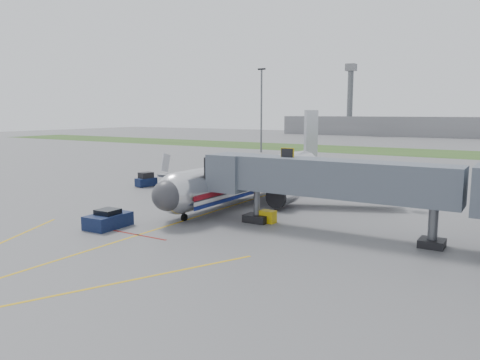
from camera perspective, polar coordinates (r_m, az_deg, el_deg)
The scene contains 16 objects.
ground at distance 42.15m, azimuth -8.51°, elevation -5.45°, with size 400.00×400.00×0.00m, color #565659.
grass_strip at distance 124.41m, azimuth 19.41°, elevation 3.25°, with size 300.00×25.00×0.01m, color #2D4C1E.
apron_markings at distance 37.03m, azimuth -16.00°, elevation -7.61°, with size 21.52×50.00×0.01m.
airliner at distance 53.96m, azimuth 1.95°, elevation 0.52°, with size 32.10×35.67×10.25m.
jet_bridge at distance 39.04m, azimuth 10.85°, elevation 0.08°, with size 25.30×4.00×6.90m.
light_mast_left at distance 115.90m, azimuth 2.62°, elevation 8.71°, with size 2.00×0.44×20.40m.
distant_terminal at distance 204.51m, azimuth 21.64°, elevation 6.07°, with size 120.00×14.00×8.00m, color slate.
control_tower at distance 207.25m, azimuth 13.28°, elevation 10.14°, with size 4.00×4.00×30.00m.
pushback_tug at distance 42.28m, azimuth -15.78°, elevation -4.69°, with size 2.52×3.96×1.61m.
baggage_tug at distance 64.15m, azimuth -11.38°, elevation -0.02°, with size 2.01×2.98×1.91m.
baggage_cart_a at distance 51.04m, azimuth -7.38°, elevation -1.91°, with size 2.05×2.05×1.88m.
baggage_cart_b at distance 55.49m, azimuth -3.99°, elevation -1.15°, with size 1.68×1.68×1.67m.
baggage_cart_c at distance 58.33m, azimuth -7.13°, elevation -0.78°, with size 1.87×1.87×1.57m.
belt_loader at distance 57.24m, azimuth -1.50°, elevation -1.15°, with size 2.72×4.69×2.22m.
ground_power_cart at distance 42.51m, azimuth 3.40°, elevation -4.49°, with size 1.42×0.97×1.12m.
ramp_worker at distance 55.55m, azimuth -1.68°, elevation -1.04°, with size 0.68×0.45×1.86m, color #8FC617.
Camera 1 is at (26.64, -31.11, 9.96)m, focal length 35.00 mm.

